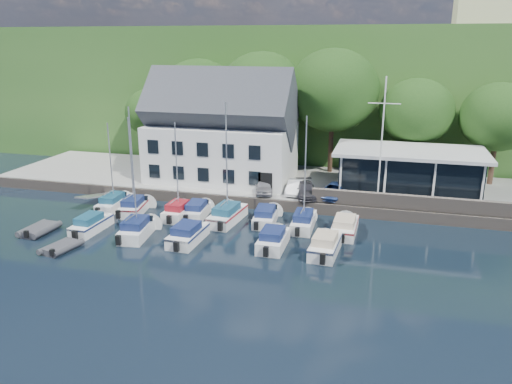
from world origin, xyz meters
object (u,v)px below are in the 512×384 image
boat_r1_7 (345,225)px  dinghy_0 (39,228)px  boat_r1_0 (111,162)px  boat_r2_3 (273,238)px  boat_r1_6 (305,176)px  boat_r1_5 (266,214)px  boat_r2_2 (188,232)px  car_dgrey (306,190)px  club_pavilion (408,172)px  car_silver (264,186)px  boat_r2_1 (134,178)px  car_blue (335,190)px  boat_r1_2 (177,168)px  dinghy_1 (61,246)px  boat_r1_4 (227,166)px  boat_r2_0 (91,223)px  flagpole (382,143)px  boat_r1_1 (131,165)px  car_white (295,187)px  boat_r2_4 (325,243)px  boat_r1_3 (197,209)px  harbor_building (222,136)px

boat_r1_7 → dinghy_0: (-23.11, -6.15, -0.31)m
boat_r1_0 → boat_r2_3: (15.75, -4.79, -3.51)m
dinghy_0 → boat_r1_6: bearing=20.8°
boat_r1_5 → boat_r2_2: size_ratio=1.02×
car_dgrey → club_pavilion: bearing=4.2°
car_silver → dinghy_0: bearing=-157.1°
boat_r1_5 → boat_r2_1: bearing=-152.6°
car_silver → car_dgrey: car_silver is taller
car_blue → boat_r1_2: (-12.46, -6.04, 2.72)m
boat_r2_2 → dinghy_1: 9.07m
boat_r1_0 → boat_r1_2: size_ratio=0.97×
boat_r1_2 → boat_r2_2: size_ratio=1.47×
dinghy_0 → boat_r1_4: bearing=27.4°
boat_r2_0 → boat_r2_2: bearing=0.9°
boat_r1_4 → flagpole: bearing=27.3°
car_silver → boat_r1_1: size_ratio=0.44×
boat_r1_0 → boat_r2_1: boat_r2_1 is taller
boat_r2_2 → car_white: bearing=63.2°
boat_r2_3 → boat_r2_4: boat_r2_4 is taller
car_silver → boat_r1_6: (4.68, -5.38, 2.69)m
car_dgrey → boat_r1_4: bearing=-151.5°
boat_r1_2 → boat_r2_3: size_ratio=1.56×
car_dgrey → dinghy_1: car_dgrey is taller
flagpole → boat_r1_7: size_ratio=1.71×
flagpole → boat_r1_3: 16.39m
boat_r1_1 → boat_r2_2: 9.30m
boat_r2_2 → boat_r2_3: bearing=7.7°
car_white → boat_r2_0: size_ratio=0.62×
boat_r1_6 → boat_r1_5: bearing=170.8°
dinghy_0 → boat_r2_3: bearing=8.9°
harbor_building → boat_r2_3: size_ratio=2.55×
car_white → boat_r1_4: 8.27m
dinghy_1 → boat_r1_2: bearing=69.8°
boat_r2_1 → boat_r1_6: bearing=15.8°
boat_r1_1 → boat_r2_0: size_ratio=1.47×
boat_r2_2 → car_blue: bearing=49.9°
car_dgrey → boat_r2_0: 18.53m
boat_r1_1 → boat_r2_1: boat_r2_1 is taller
car_white → boat_r1_0: 16.56m
boat_r1_2 → boat_r2_2: (2.80, -4.75, -3.66)m
flagpole → boat_r1_2: size_ratio=1.22×
flagpole → boat_r1_2: bearing=-163.4°
dinghy_1 → car_silver: bearing=63.4°
boat_r2_3 → car_dgrey: bearing=85.3°
harbor_building → car_silver: (5.26, -3.67, -3.70)m
car_white → boat_r2_1: boat_r2_1 is taller
dinghy_1 → boat_r2_4: bearing=25.0°
harbor_building → boat_r1_5: (6.70, -8.62, -4.66)m
car_dgrey → boat_r2_2: 12.64m
car_blue → boat_r1_5: 7.33m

